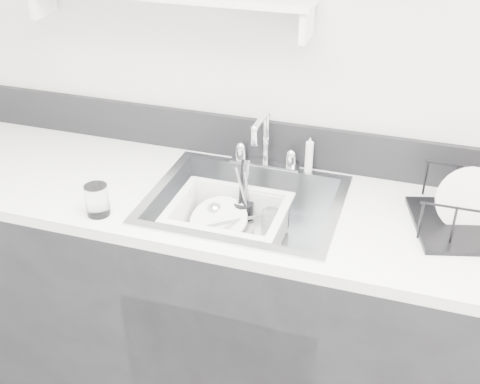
% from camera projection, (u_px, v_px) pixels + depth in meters
% --- Properties ---
extents(room_shell, '(3.50, 3.00, 2.60)m').
position_uv_depth(room_shell, '(94.00, 43.00, 0.96)').
color(room_shell, silver).
rests_on(room_shell, ground).
extents(counter_run, '(3.20, 0.62, 0.92)m').
position_uv_depth(counter_run, '(244.00, 305.00, 2.24)').
color(counter_run, black).
rests_on(counter_run, ground).
extents(backsplash, '(3.20, 0.02, 0.16)m').
position_uv_depth(backsplash, '(269.00, 141.00, 2.21)').
color(backsplash, black).
rests_on(backsplash, counter_run).
extents(sink, '(0.64, 0.52, 0.20)m').
position_uv_depth(sink, '(245.00, 223.00, 2.05)').
color(sink, silver).
rests_on(sink, counter_run).
extents(faucet, '(0.26, 0.18, 0.23)m').
position_uv_depth(faucet, '(265.00, 152.00, 2.18)').
color(faucet, silver).
rests_on(faucet, counter_run).
extents(side_sprayer, '(0.03, 0.03, 0.14)m').
position_uv_depth(side_sprayer, '(309.00, 155.00, 2.14)').
color(side_sprayer, silver).
rests_on(side_sprayer, counter_run).
extents(wash_tub, '(0.48, 0.44, 0.15)m').
position_uv_depth(wash_tub, '(228.00, 226.00, 2.04)').
color(wash_tub, silver).
rests_on(wash_tub, sink).
extents(plate_stack, '(0.25, 0.24, 0.10)m').
position_uv_depth(plate_stack, '(221.00, 227.00, 2.10)').
color(plate_stack, white).
rests_on(plate_stack, wash_tub).
extents(utensil_cup, '(0.07, 0.07, 0.24)m').
position_uv_depth(utensil_cup, '(243.00, 211.00, 2.13)').
color(utensil_cup, black).
rests_on(utensil_cup, wash_tub).
extents(ladle, '(0.26, 0.22, 0.07)m').
position_uv_depth(ladle, '(226.00, 223.00, 2.10)').
color(ladle, silver).
rests_on(ladle, wash_tub).
extents(tumbler_in_tub, '(0.09, 0.09, 0.10)m').
position_uv_depth(tumbler_in_tub, '(271.00, 223.00, 2.08)').
color(tumbler_in_tub, white).
rests_on(tumbler_in_tub, wash_tub).
extents(tumbler_counter, '(0.10, 0.10, 0.10)m').
position_uv_depth(tumbler_counter, '(97.00, 200.00, 1.91)').
color(tumbler_counter, white).
rests_on(tumbler_counter, counter_run).
extents(bowl_small, '(0.13, 0.13, 0.03)m').
position_uv_depth(bowl_small, '(262.00, 249.00, 2.00)').
color(bowl_small, white).
rests_on(bowl_small, wash_tub).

